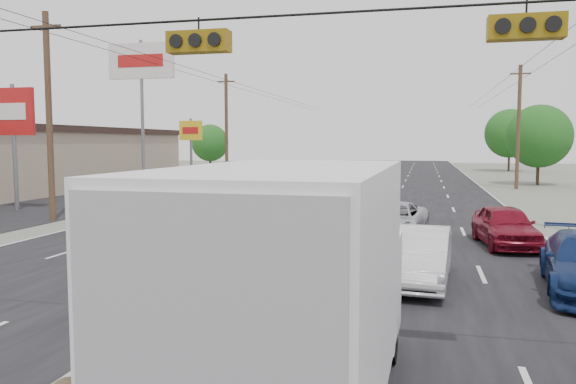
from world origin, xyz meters
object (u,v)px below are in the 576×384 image
Objects in this scene: utility_pole_left_b at (49,115)px; red_sedan at (339,261)px; pole_sign_billboard at (141,71)px; queue_car_a at (362,229)px; utility_pole_left_c at (226,128)px; tree_right_mid at (539,136)px; utility_pole_right_c at (518,126)px; tree_left_far at (210,143)px; tan_sedan at (209,346)px; pole_sign_far at (191,136)px; tree_right_far at (510,133)px; oncoming_far at (295,194)px; queue_car_b at (419,257)px; queue_car_c at (392,221)px; box_truck at (297,292)px; pole_sign_mid at (13,119)px; queue_car_e at (505,226)px; oncoming_near at (189,216)px.

red_sedan is at bearing -30.70° from utility_pole_left_b.
pole_sign_billboard reaches higher than queue_car_a.
utility_pole_left_b is 25.00m from utility_pole_left_c.
utility_pole_right_c is at bearing -116.57° from tree_right_mid.
utility_pole_right_c is 1.63× the size of tree_left_far.
tan_sedan is at bearing -70.50° from utility_pole_left_c.
tree_left_far is at bearing 106.70° from pole_sign_far.
utility_pole_left_c is (0.00, 25.00, 0.00)m from utility_pole_left_b.
pole_sign_far is 43.87m from tree_right_far.
red_sedan is 0.75× the size of oncoming_far.
red_sedan is (19.00, -34.20, -3.72)m from pole_sign_far.
queue_car_b is at bearing -99.80° from tree_right_far.
red_sedan is 0.93× the size of queue_car_b.
utility_pole_left_c is at bearing -64.59° from tree_left_far.
tree_left_far is at bearing 101.92° from utility_pole_left_b.
utility_pole_left_c is 12.73m from pole_sign_billboard.
pole_sign_far is 1.17× the size of queue_car_c.
pole_sign_billboard is at bearing -82.87° from pole_sign_far.
pole_sign_far reaches higher than queue_car_b.
tree_right_mid reaches higher than tan_sedan.
tan_sedan is (-1.39, 0.28, -0.97)m from box_truck.
tree_right_far is at bearing 72.39° from queue_car_a.
pole_sign_mid is 25.95m from queue_car_e.
utility_pole_right_c is at bearing 66.59° from queue_car_a.
box_truck is 1.25× the size of oncoming_far.
queue_car_b is at bearing -63.17° from tree_left_far.
tree_left_far is at bearing 114.93° from tan_sedan.
queue_car_e is 12.30m from oncoming_near.
tree_left_far is (-34.50, 20.00, -1.39)m from utility_pole_right_c.
pole_sign_far is 0.84× the size of tree_right_mid.
queue_car_c is (-8.57, -26.39, -4.40)m from utility_pole_right_c.
oncoming_far is at bearing -21.15° from pole_sign_billboard.
oncoming_near is (-12.30, -0.31, 0.03)m from queue_car_e.
pole_sign_billboard is 1.80× the size of tree_left_far.
tree_left_far is 53.23m from queue_car_c.
box_truck reaches higher than queue_car_e.
pole_sign_mid is 41.88m from tree_right_mid.
box_truck reaches higher than tan_sedan.
queue_car_a is (20.00, -6.76, -4.42)m from pole_sign_mid.
tree_right_far is 1.85× the size of queue_car_e.
utility_pole_left_b is 1.73× the size of tan_sedan.
tree_right_mid is 1.61× the size of queue_car_e.
oncoming_far is (-14.70, -16.76, -4.33)m from utility_pole_right_c.
utility_pole_right_c is 1.85× the size of oncoming_near.
tan_sedan is at bearing -101.03° from tree_right_far.
pole_sign_mid is (-4.50, 3.00, 0.01)m from utility_pole_left_b.
queue_car_b is at bearing -57.83° from pole_sign_far.
tree_right_mid is 27.96m from oncoming_far.
pole_sign_far is 1.36× the size of queue_car_e.
red_sedan is 9.88m from oncoming_near.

